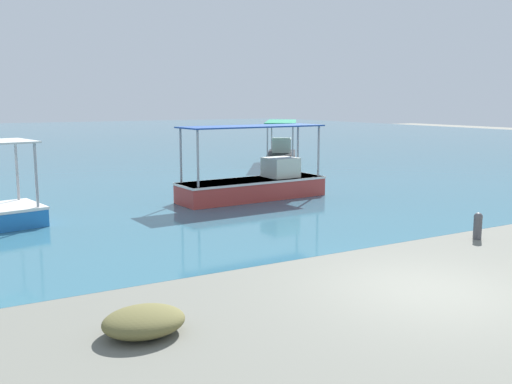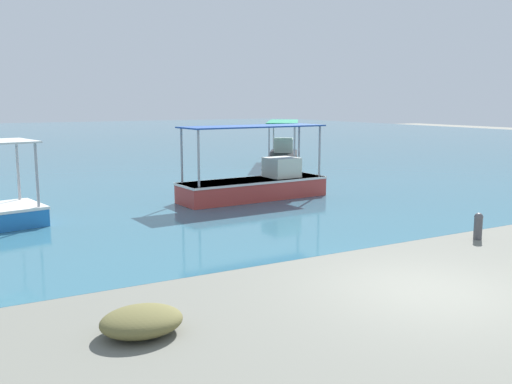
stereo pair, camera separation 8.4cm
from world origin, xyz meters
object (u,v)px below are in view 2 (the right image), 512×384
fishing_boat_near_right (256,183)px  net_pile (142,321)px  fishing_boat_outer (283,154)px  mooring_bollard (478,225)px

fishing_boat_near_right → net_pile: 12.40m
fishing_boat_outer → fishing_boat_near_right: fishing_boat_near_right is taller
fishing_boat_outer → mooring_bollard: (-5.38, -17.95, -0.18)m
fishing_boat_outer → fishing_boat_near_right: bearing=-126.9°
fishing_boat_outer → net_pile: (-14.90, -19.53, -0.35)m
fishing_boat_near_right → net_pile: bearing=-127.8°
fishing_boat_outer → fishing_boat_near_right: (-7.30, -9.74, 0.04)m
fishing_boat_near_right → mooring_bollard: bearing=-76.8°
fishing_boat_near_right → net_pile: (-7.60, -9.79, -0.39)m
fishing_boat_outer → net_pile: 24.57m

